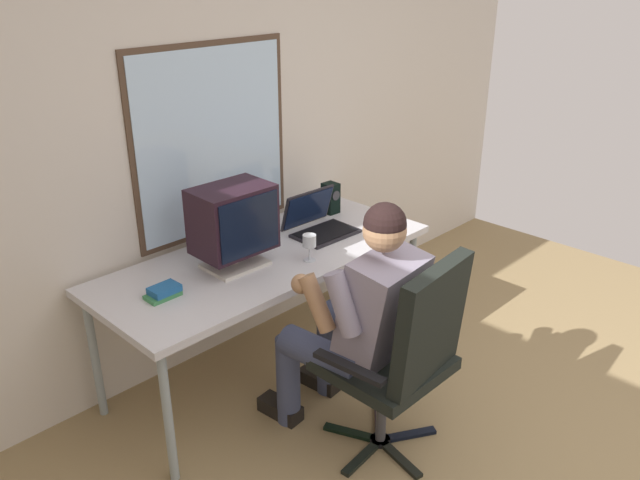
# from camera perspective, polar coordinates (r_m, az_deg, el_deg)

# --- Properties ---
(wall_rear) EXTENTS (5.22, 0.08, 2.62)m
(wall_rear) POSITION_cam_1_polar(r_m,az_deg,el_deg) (3.70, -6.81, 10.13)
(wall_rear) COLOR beige
(wall_rear) RESTS_ON ground
(desk) EXTENTS (1.86, 0.78, 0.73)m
(desk) POSITION_cam_1_polar(r_m,az_deg,el_deg) (3.43, -4.79, -2.01)
(desk) COLOR #8C9BA0
(desk) RESTS_ON ground
(office_chair) EXTENTS (0.63, 0.58, 1.03)m
(office_chair) POSITION_cam_1_polar(r_m,az_deg,el_deg) (2.90, 7.66, -9.64)
(office_chair) COLOR black
(office_chair) RESTS_ON ground
(person_seated) EXTENTS (0.56, 0.79, 1.24)m
(person_seated) POSITION_cam_1_polar(r_m,az_deg,el_deg) (2.99, 3.36, -6.77)
(person_seated) COLOR #3A4261
(person_seated) RESTS_ON ground
(crt_monitor) EXTENTS (0.40, 0.28, 0.43)m
(crt_monitor) POSITION_cam_1_polar(r_m,az_deg,el_deg) (3.20, -7.77, 1.70)
(crt_monitor) COLOR beige
(crt_monitor) RESTS_ON desk
(laptop) EXTENTS (0.37, 0.32, 0.23)m
(laptop) POSITION_cam_1_polar(r_m,az_deg,el_deg) (3.66, -0.23, 1.66)
(laptop) COLOR black
(laptop) RESTS_ON desk
(wine_glass) EXTENTS (0.07, 0.07, 0.14)m
(wine_glass) POSITION_cam_1_polar(r_m,az_deg,el_deg) (3.29, -0.96, -0.21)
(wine_glass) COLOR silver
(wine_glass) RESTS_ON desk
(desk_speaker) EXTENTS (0.09, 0.10, 0.19)m
(desk_speaker) POSITION_cam_1_polar(r_m,az_deg,el_deg) (3.93, 0.96, 3.77)
(desk_speaker) COLOR black
(desk_speaker) RESTS_ON desk
(book_stack) EXTENTS (0.16, 0.10, 0.05)m
(book_stack) POSITION_cam_1_polar(r_m,az_deg,el_deg) (3.06, -13.79, -4.52)
(book_stack) COLOR #357C48
(book_stack) RESTS_ON desk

